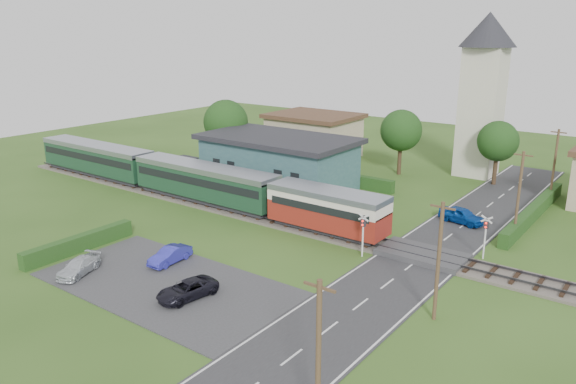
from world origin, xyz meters
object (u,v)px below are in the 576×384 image
Objects in this scene: train at (181,176)px; crossing_signal_far at (486,231)px; pedestrian_near at (297,199)px; pedestrian_far at (202,180)px; church_tower at (484,83)px; car_on_road at (462,215)px; house_west at (314,135)px; station_building at (278,161)px; equipment_hut at (184,170)px; car_park_silver at (79,267)px; car_park_dark at (187,290)px; car_park_blue at (170,255)px; crossing_signal_near at (363,229)px.

crossing_signal_far is (28.54, 2.39, -0.04)m from train.
pedestrian_near is 0.93× the size of pedestrian_far.
church_tower is 20.07m from car_on_road.
station_building is at bearing -70.35° from house_west.
church_tower reaches higher than station_building.
equipment_hut is at bearing -98.62° from house_west.
equipment_hut is at bearing 133.72° from train.
church_tower is 11.04× the size of pedestrian_far.
crossing_signal_far is 0.83× the size of car_on_road.
house_west is 20.33m from pedestrian_far.
car_park_dark is (8.39, 1.90, 0.02)m from car_park_silver.
equipment_hut is 31.61m from crossing_signal_far.
crossing_signal_far is at bearing 35.47° from car_park_blue.
crossing_signal_far reaches higher than car_park_blue.
station_building reaches higher than equipment_hut.
pedestrian_far is (-21.31, 5.14, -0.89)m from crossing_signal_near.
car_park_blue is at bearing -103.18° from church_tower.
crossing_signal_far reaches higher than car_park_dark.
car_park_silver is 2.25× the size of pedestrian_far.
train reaches higher than car_park_blue.
train reaches higher than car_park_dark.
equipment_hut reaches higher than pedestrian_far.
car_park_silver is at bearing -137.91° from crossing_signal_far.
pedestrian_near is at bearing -67.99° from pedestrian_far.
crossing_signal_near reaches higher than car_park_silver.
station_building reaches higher than car_on_road.
pedestrian_near is (-8.34, -22.89, -9.03)m from church_tower.
pedestrian_near is at bearing 58.78° from car_park_silver.
pedestrian_near is at bearing 177.57° from crossing_signal_far.
crossing_signal_far is 0.96× the size of car_park_blue.
church_tower is at bearing 54.07° from car_park_silver.
pedestrian_far is at bearing -128.09° from station_building.
car_on_road is 1.15× the size of car_park_blue.
house_west is at bearing 122.64° from car_park_dark.
church_tower is at bearing 52.52° from train.
house_west reaches higher than pedestrian_near.
car_park_dark is at bearing -126.39° from crossing_signal_far.
car_park_dark is at bearing -42.36° from train.
crossing_signal_near is 1.00× the size of crossing_signal_far.
crossing_signal_near is 13.80m from car_park_blue.
station_building is at bearing 145.19° from crossing_signal_near.
car_park_blue is at bearing -138.02° from crossing_signal_near.
crossing_signal_far is at bearing -69.98° from church_tower.
church_tower reaches higher than train.
house_west is 28.43m from car_on_road.
crossing_signal_far is at bearing 159.32° from pedestrian_near.
pedestrian_far is at bearing 142.18° from car_park_dark.
pedestrian_far is (3.09, -0.47, -0.50)m from equipment_hut.
crossing_signal_near is 0.84× the size of car_park_dark.
station_building is 23.89m from church_tower.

